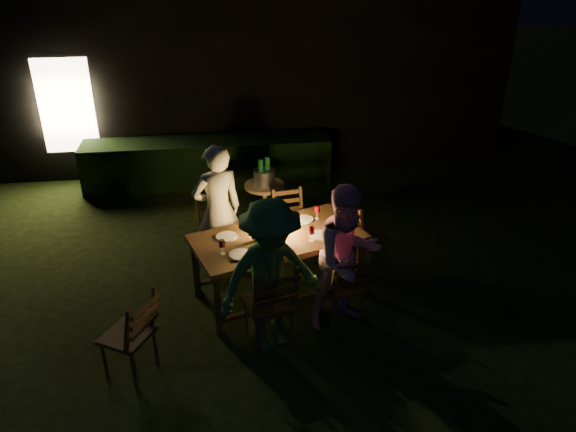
{
  "coord_description": "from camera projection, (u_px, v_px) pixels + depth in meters",
  "views": [
    {
      "loc": [
        -0.28,
        -5.42,
        4.02
      ],
      "look_at": [
        0.48,
        0.52,
        0.94
      ],
      "focal_mm": 35.0,
      "sensor_mm": 36.0,
      "label": 1
    }
  ],
  "objects": [
    {
      "name": "bottle_bucket_a",
      "position": [
        261.0,
        175.0,
        7.85
      ],
      "size": [
        0.07,
        0.07,
        0.32
      ],
      "primitive_type": "cylinder",
      "color": "#0F471E",
      "rests_on": "side_table"
    },
    {
      "name": "side_table",
      "position": [
        265.0,
        190.0,
        8.01
      ],
      "size": [
        0.57,
        0.57,
        0.77
      ],
      "color": "olive",
      "rests_on": "ground"
    },
    {
      "name": "plate_far_left",
      "position": [
        227.0,
        237.0,
        6.51
      ],
      "size": [
        0.25,
        0.25,
        0.01
      ],
      "primitive_type": "cylinder",
      "color": "white",
      "rests_on": "dining_table"
    },
    {
      "name": "person_opp_right",
      "position": [
        347.0,
        258.0,
        6.05
      ],
      "size": [
        0.98,
        0.86,
        1.69
      ],
      "primitive_type": "imported",
      "rotation": [
        0.0,
        0.0,
        0.32
      ],
      "color": "#DE98C5",
      "rests_on": "ground"
    },
    {
      "name": "garden_envelope",
      "position": [
        228.0,
        63.0,
        11.35
      ],
      "size": [
        40.0,
        40.0,
        3.2
      ],
      "color": "black",
      "rests_on": "ground"
    },
    {
      "name": "bottle_table",
      "position": [
        258.0,
        229.0,
        6.39
      ],
      "size": [
        0.07,
        0.07,
        0.28
      ],
      "primitive_type": "cylinder",
      "color": "#0F471E",
      "rests_on": "dining_table"
    },
    {
      "name": "phone",
      "position": [
        237.0,
        259.0,
        6.07
      ],
      "size": [
        0.14,
        0.07,
        0.01
      ],
      "primitive_type": "cube",
      "color": "black",
      "rests_on": "dining_table"
    },
    {
      "name": "chair_near_left",
      "position": [
        269.0,
        316.0,
        5.98
      ],
      "size": [
        0.59,
        0.62,
        1.08
      ],
      "rotation": [
        0.0,
        0.0,
        0.25
      ],
      "color": "#522D1B",
      "rests_on": "ground"
    },
    {
      "name": "chair_near_right",
      "position": [
        342.0,
        297.0,
        6.34
      ],
      "size": [
        0.53,
        0.56,
        0.98
      ],
      "rotation": [
        0.0,
        0.0,
        0.23
      ],
      "color": "#522D1B",
      "rests_on": "ground"
    },
    {
      "name": "plate_far_right",
      "position": [
        303.0,
        219.0,
        6.9
      ],
      "size": [
        0.25,
        0.25,
        0.01
      ],
      "primitive_type": "cylinder",
      "color": "white",
      "rests_on": "dining_table"
    },
    {
      "name": "person_opp_left",
      "position": [
        271.0,
        277.0,
        5.7
      ],
      "size": [
        1.25,
        0.95,
        1.72
      ],
      "primitive_type": "imported",
      "rotation": [
        0.0,
        0.0,
        0.32
      ],
      "color": "#39723C",
      "rests_on": "ground"
    },
    {
      "name": "lantern",
      "position": [
        280.0,
        221.0,
        6.54
      ],
      "size": [
        0.16,
        0.16,
        0.35
      ],
      "color": "white",
      "rests_on": "dining_table"
    },
    {
      "name": "person_house_side",
      "position": [
        218.0,
        211.0,
        7.01
      ],
      "size": [
        0.73,
        0.59,
        1.74
      ],
      "primitive_type": "imported",
      "rotation": [
        0.0,
        0.0,
        3.46
      ],
      "color": "beige",
      "rests_on": "ground"
    },
    {
      "name": "wineglass_a",
      "position": [
        245.0,
        224.0,
        6.62
      ],
      "size": [
        0.06,
        0.06,
        0.18
      ],
      "primitive_type": null,
      "color": "#59070F",
      "rests_on": "dining_table"
    },
    {
      "name": "plate_near_right",
      "position": [
        320.0,
        235.0,
        6.54
      ],
      "size": [
        0.25,
        0.25,
        0.01
      ],
      "primitive_type": "cylinder",
      "color": "white",
      "rests_on": "dining_table"
    },
    {
      "name": "chair_far_right",
      "position": [
        291.0,
        236.0,
        7.62
      ],
      "size": [
        0.49,
        0.52,
        0.94
      ],
      "rotation": [
        0.0,
        0.0,
        3.32
      ],
      "color": "#522D1B",
      "rests_on": "ground"
    },
    {
      "name": "wineglass_c",
      "position": [
        312.0,
        234.0,
        6.4
      ],
      "size": [
        0.06,
        0.06,
        0.18
      ],
      "primitive_type": null,
      "color": "#59070F",
      "rests_on": "dining_table"
    },
    {
      "name": "ice_bucket",
      "position": [
        264.0,
        177.0,
        7.91
      ],
      "size": [
        0.3,
        0.3,
        0.22
      ],
      "primitive_type": "cylinder",
      "color": "#A5A8AD",
      "rests_on": "side_table"
    },
    {
      "name": "chair_end",
      "position": [
        364.0,
        249.0,
        7.24
      ],
      "size": [
        0.63,
        0.61,
        1.07
      ],
      "rotation": [
        0.0,
        0.0,
        -1.26
      ],
      "color": "#522D1B",
      "rests_on": "ground"
    },
    {
      "name": "napkin_left",
      "position": [
        277.0,
        251.0,
        6.23
      ],
      "size": [
        0.18,
        0.14,
        0.01
      ],
      "primitive_type": "cube",
      "color": "red",
      "rests_on": "dining_table"
    },
    {
      "name": "plate_near_left",
      "position": [
        240.0,
        254.0,
        6.16
      ],
      "size": [
        0.25,
        0.25,
        0.01
      ],
      "primitive_type": "cylinder",
      "color": "white",
      "rests_on": "dining_table"
    },
    {
      "name": "wineglass_b",
      "position": [
        222.0,
        247.0,
        6.14
      ],
      "size": [
        0.06,
        0.06,
        0.18
      ],
      "primitive_type": null,
      "color": "#59070F",
      "rests_on": "dining_table"
    },
    {
      "name": "wineglass_e",
      "position": [
        280.0,
        242.0,
        6.23
      ],
      "size": [
        0.06,
        0.06,
        0.18
      ],
      "primitive_type": null,
      "color": "silver",
      "rests_on": "dining_table"
    },
    {
      "name": "chair_spare",
      "position": [
        131.0,
        348.0,
        5.57
      ],
      "size": [
        0.64,
        0.62,
        1.0
      ],
      "rotation": [
        0.0,
        0.0,
        1.05
      ],
      "color": "#522D1B",
      "rests_on": "ground"
    },
    {
      "name": "dining_table",
      "position": [
        278.0,
        242.0,
        6.59
      ],
      "size": [
        2.17,
        1.54,
        0.82
      ],
      "rotation": [
        0.0,
        0.0,
        0.32
      ],
      "color": "#522D1B",
      "rests_on": "ground"
    },
    {
      "name": "wineglass_d",
      "position": [
        317.0,
        212.0,
        6.89
      ],
      "size": [
        0.06,
        0.06,
        0.18
      ],
      "primitive_type": null,
      "color": "#59070F",
      "rests_on": "dining_table"
    },
    {
      "name": "chair_far_left",
      "position": [
        221.0,
        250.0,
        7.22
      ],
      "size": [
        0.6,
        0.62,
        1.08
      ],
      "rotation": [
        0.0,
        0.0,
        3.4
      ],
      "color": "#522D1B",
      "rests_on": "ground"
    },
    {
      "name": "bottle_bucket_b",
      "position": [
        268.0,
        173.0,
        7.93
      ],
      "size": [
        0.07,
        0.07,
        0.32
      ],
      "primitive_type": "cylinder",
      "color": "#0F471E",
      "rests_on": "side_table"
    },
    {
      "name": "napkin_right",
      "position": [
        331.0,
        237.0,
        6.52
      ],
      "size": [
        0.18,
        0.14,
        0.01
      ],
      "primitive_type": "cube",
      "color": "red",
      "rests_on": "dining_table"
    }
  ]
}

